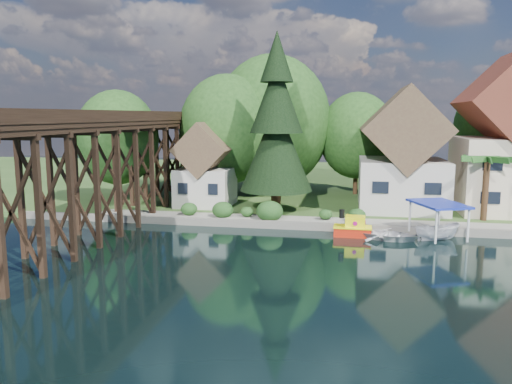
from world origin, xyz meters
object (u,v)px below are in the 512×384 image
at_px(shed, 206,170).
at_px(palm_tree, 488,161).
at_px(tugboat, 353,228).
at_px(boat_canopy, 437,224).
at_px(conifer, 276,127).
at_px(house_center, 509,145).
at_px(trestle_bridge, 109,162).
at_px(house_left, 403,158).
at_px(boat_white_a, 389,234).

xyz_separation_m(shed, palm_tree, (24.13, -2.57, 1.52)).
height_order(tugboat, boat_canopy, boat_canopy).
relative_size(conifer, tugboat, 5.46).
xyz_separation_m(house_center, shed, (-27.00, -2.00, -2.59)).
height_order(trestle_bridge, tugboat, trestle_bridge).
height_order(trestle_bridge, conifer, conifer).
bearing_deg(house_left, boat_canopy, -80.11).
relative_size(trestle_bridge, house_center, 3.18).
distance_m(palm_tree, boat_white_a, 10.97).
bearing_deg(trestle_bridge, conifer, 31.39).
xyz_separation_m(palm_tree, tugboat, (-10.44, -5.32, -4.73)).
relative_size(tugboat, boat_white_a, 0.68).
relative_size(conifer, boat_canopy, 3.08).
relative_size(house_left, boat_canopy, 2.18).
xyz_separation_m(house_center, palm_tree, (-2.87, -4.57, -1.07)).
bearing_deg(palm_tree, trestle_bridge, -166.95).
bearing_deg(trestle_bridge, tugboat, 4.37).
height_order(boat_white_a, boat_canopy, boat_canopy).
distance_m(shed, conifer, 8.39).
height_order(palm_tree, boat_canopy, palm_tree).
relative_size(shed, conifer, 0.50).
xyz_separation_m(house_center, boat_canopy, (-7.34, -10.02, -5.23)).
bearing_deg(palm_tree, boat_canopy, -129.42).
bearing_deg(conifer, house_center, 11.32).
relative_size(house_left, conifer, 0.71).
distance_m(trestle_bridge, palm_tree, 29.90).
xyz_separation_m(house_center, boat_white_a, (-10.72, -10.46, -5.98)).
relative_size(house_center, boat_white_a, 3.32).
relative_size(house_center, palm_tree, 2.50).
distance_m(house_center, shed, 27.20).
bearing_deg(boat_canopy, tugboat, 178.86).
bearing_deg(tugboat, boat_canopy, -1.14).
height_order(house_center, palm_tree, house_center).
bearing_deg(boat_white_a, shed, 76.39).
height_order(trestle_bridge, shed, trestle_bridge).
relative_size(shed, palm_tree, 1.41).
bearing_deg(boat_canopy, shed, 157.81).
bearing_deg(house_center, tugboat, -143.35).
relative_size(house_left, palm_tree, 1.99).
bearing_deg(boat_white_a, conifer, 68.98).
relative_size(tugboat, boat_canopy, 0.56).
relative_size(house_left, tugboat, 3.87).
bearing_deg(conifer, tugboat, -41.43).
height_order(house_left, boat_canopy, house_left).
height_order(shed, tugboat, shed).
xyz_separation_m(conifer, palm_tree, (17.12, -0.57, -2.64)).
xyz_separation_m(house_left, palm_tree, (6.13, -4.07, 0.20)).
xyz_separation_m(trestle_bridge, conifer, (12.01, 7.33, 2.63)).
height_order(house_left, tugboat, house_left).
bearing_deg(shed, boat_canopy, -22.19).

